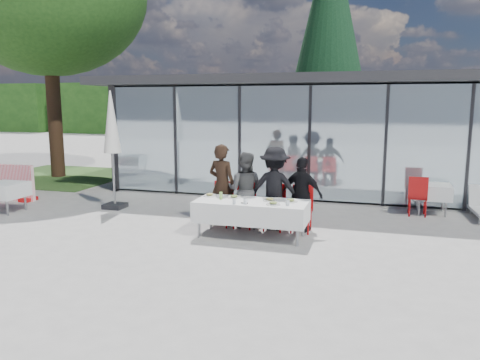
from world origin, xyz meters
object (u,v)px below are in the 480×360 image
Objects in this scene: plate_c at (270,200)px; spare_chair_b at (418,194)px; conifer_tree at (329,26)px; plate_d at (291,201)px; spare_table_right at (432,192)px; diner_chair_c at (275,204)px; plate_b at (234,197)px; diner_chair_d at (302,206)px; spare_table_left at (6,190)px; plate_a at (210,195)px; diner_chair_b at (245,203)px; diner_d at (302,195)px; diner_chair_a at (222,201)px; diner_b at (245,190)px; folded_eyeglasses at (244,203)px; diner_a at (222,185)px; juice_bottle at (221,196)px; market_umbrella at (112,130)px; diner_c at (275,188)px; dining_table at (251,211)px; plate_extra at (273,204)px.

spare_chair_b reaches higher than plate_c.
plate_c is at bearing -137.77° from spare_chair_b.
spare_chair_b is 0.09× the size of conifer_tree.
plate_d reaches higher than spare_table_right.
diner_chair_c is at bearing 126.28° from plate_d.
plate_b is at bearing -143.63° from spare_table_right.
diner_chair_d reaches higher than spare_table_left.
spare_chair_b reaches higher than plate_a.
diner_chair_c is 6.75m from spare_table_left.
diner_chair_b is 1.28m from diner_d.
diner_chair_a is 0.59× the size of diner_b.
diner_b is 4.76m from spare_table_right.
diner_chair_b is at bearing 105.13° from folded_eyeglasses.
diner_a reaches higher than diner_b.
diner_b is 1.70× the size of diner_chair_c.
diner_chair_d is at bearing 0.00° from diner_chair_a.
diner_chair_d is at bearing -178.46° from diner_b.
market_umbrella reaches higher than juice_bottle.
diner_a is 0.17× the size of conifer_tree.
spare_chair_b is at bearing 9.89° from market_umbrella.
plate_b reaches higher than spare_table_right.
diner_d is at bearing 179.52° from diner_c.
diner_c is at bearing -90.00° from diner_chair_c.
plate_b is at bearing 41.28° from diner_d.
diner_chair_d is 6.96× the size of folded_eyeglasses.
conifer_tree is at bearing 108.49° from spare_chair_b.
spare_table_right is at bearing 15.62° from spare_table_left.
conifer_tree is at bearing 85.04° from plate_a.
dining_table is 14.82× the size of juice_bottle.
folded_eyeglasses is at bearing -23.22° from juice_bottle.
plate_b is (-0.07, -0.58, 0.24)m from diner_chair_b.
diner_chair_d is at bearing 78.28° from plate_d.
dining_table is 1.18m from diner_chair_d.
juice_bottle is 13.62m from conifer_tree.
diner_chair_b is 1.00× the size of diner_chair_d.
plate_d is (1.12, -0.62, 0.24)m from diner_chair_b.
plate_extra is at bearing 3.44° from folded_eyeglasses.
diner_b is at bearing 131.45° from plate_extra.
plate_a is at bearing 94.08° from diner_a.
plate_d is at bearing -101.72° from diner_chair_d.
spare_table_left is at bearing -118.17° from conifer_tree.
diner_d is at bearing -179.55° from diner_b.
plate_c is (0.36, 0.11, 0.24)m from dining_table.
diner_c reaches higher than juice_bottle.
market_umbrella is (-3.21, 0.79, 1.47)m from diner_chair_a.
diner_chair_a is at bearing 127.66° from plate_b.
market_umbrella reaches higher than diner_d.
diner_a is at bearing -178.86° from diner_chair_c.
diner_d reaches higher than plate_b.
diner_chair_d is 0.33× the size of market_umbrella.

